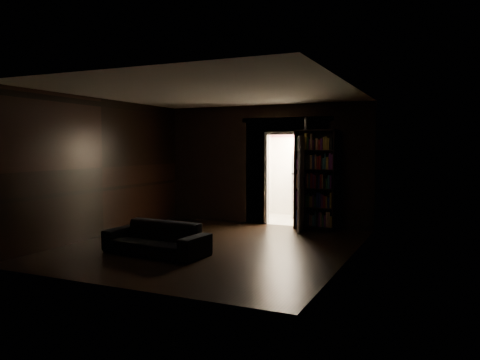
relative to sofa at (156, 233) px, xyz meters
The scene contains 9 objects.
ground 1.14m from the sofa, 57.93° to the left, with size 5.50×5.50×0.00m, color black.
room_walls 2.46m from the sofa, 74.10° to the left, with size 5.02×5.61×2.84m.
kitchen_alcove 4.99m from the sofa, 77.33° to the left, with size 2.20×1.80×2.60m.
sofa is the anchor object (origin of this frame).
bookshelf 3.99m from the sofa, 62.24° to the left, with size 0.90×0.32×2.20m, color black.
refrigerator 5.14m from the sofa, 75.44° to the left, with size 0.74×0.68×1.65m, color silver.
door 3.66m from the sofa, 63.67° to the left, with size 0.85×0.05×2.05m, color white.
figurine 4.35m from the sofa, 65.87° to the left, with size 0.09×0.09×0.28m, color white.
bottles 5.27m from the sofa, 74.64° to the left, with size 0.58×0.07×0.23m, color black.
Camera 1 is at (3.97, -7.51, 1.81)m, focal length 35.00 mm.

